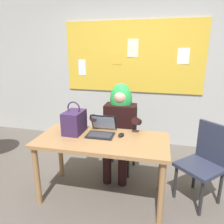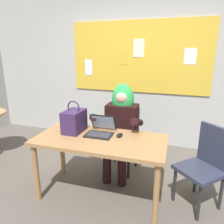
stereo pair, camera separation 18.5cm
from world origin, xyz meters
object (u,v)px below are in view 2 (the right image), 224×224
object	(u,v)px
desk_main	(100,146)
chair_extra_corner	(206,162)
person_costumed	(121,123)
computer_mouse	(120,135)
chair_at_desk	(123,135)
laptop	(101,130)
handbag	(74,121)

from	to	relation	value
desk_main	chair_extra_corner	world-z (taller)	chair_extra_corner
desk_main	person_costumed	xyz separation A→B (m)	(0.07, 0.58, 0.09)
person_costumed	chair_extra_corner	size ratio (longest dim) A/B	1.38
computer_mouse	chair_extra_corner	xyz separation A→B (m)	(0.93, 0.13, -0.24)
chair_at_desk	laptop	bearing A→B (deg)	-6.78
person_costumed	laptop	size ratio (longest dim) A/B	3.69
laptop	chair_extra_corner	size ratio (longest dim) A/B	0.37
desk_main	chair_at_desk	bearing A→B (deg)	84.48
desk_main	laptop	bearing A→B (deg)	109.00
chair_extra_corner	computer_mouse	bearing A→B (deg)	-38.83
laptop	handbag	bearing A→B (deg)	-174.80
laptop	chair_extra_corner	xyz separation A→B (m)	(1.16, 0.12, -0.27)
laptop	computer_mouse	bearing A→B (deg)	-5.77
person_costumed	computer_mouse	distance (m)	0.48
desk_main	computer_mouse	size ratio (longest dim) A/B	14.11
computer_mouse	handbag	distance (m)	0.57
desk_main	handbag	world-z (taller)	handbag
desk_main	computer_mouse	bearing A→B (deg)	31.93
desk_main	chair_extra_corner	distance (m)	1.15
laptop	chair_extra_corner	world-z (taller)	laptop
person_costumed	chair_at_desk	bearing A→B (deg)	176.07
chair_at_desk	handbag	world-z (taller)	handbag
laptop	handbag	world-z (taller)	handbag
laptop	computer_mouse	xyz separation A→B (m)	(0.23, -0.01, -0.03)
computer_mouse	person_costumed	bearing A→B (deg)	114.99
laptop	computer_mouse	distance (m)	0.24
chair_at_desk	laptop	world-z (taller)	laptop
desk_main	person_costumed	distance (m)	0.59
desk_main	handbag	size ratio (longest dim) A/B	3.88
desk_main	chair_at_desk	xyz separation A→B (m)	(0.07, 0.71, -0.14)
chair_at_desk	chair_extra_corner	xyz separation A→B (m)	(1.05, -0.46, 0.01)
handbag	desk_main	bearing A→B (deg)	-13.80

